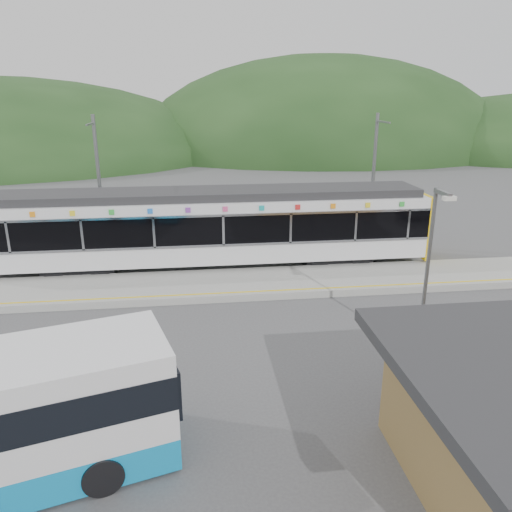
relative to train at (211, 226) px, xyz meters
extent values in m
plane|color=#4C4C4F|center=(1.65, -6.00, -2.06)|extent=(120.00, 120.00, 0.00)
ellipsoid|color=#1E3D19|center=(17.65, 48.00, -2.06)|extent=(52.00, 39.00, 26.00)
cube|color=#9E9E99|center=(1.65, -2.70, -1.91)|extent=(26.00, 3.20, 0.30)
cube|color=yellow|center=(1.65, -4.00, -1.76)|extent=(26.00, 0.10, 0.01)
cube|color=black|center=(-6.02, 0.00, -1.76)|extent=(3.20, 2.20, 0.56)
cube|color=black|center=(5.98, 0.00, -1.76)|extent=(3.20, 2.20, 0.56)
cube|color=silver|center=(-0.02, 0.00, -1.02)|extent=(20.00, 2.90, 0.92)
cube|color=black|center=(-0.02, 0.00, 0.16)|extent=(20.00, 2.96, 1.45)
cube|color=silver|center=(-0.02, -1.50, -0.51)|extent=(20.00, 0.05, 0.10)
cube|color=silver|center=(-0.02, -1.50, 0.84)|extent=(20.00, 0.05, 0.10)
cube|color=silver|center=(-0.02, 0.00, 1.11)|extent=(20.00, 2.90, 0.45)
cube|color=#2D2D30|center=(-0.02, 0.00, 1.52)|extent=(19.40, 2.50, 0.36)
cube|color=yellow|center=(10.10, 0.00, -0.16)|extent=(0.24, 2.92, 3.00)
cube|color=silver|center=(-8.52, -1.50, 0.16)|extent=(0.10, 0.05, 1.35)
cube|color=silver|center=(-5.52, -1.50, 0.16)|extent=(0.10, 0.05, 1.35)
cube|color=silver|center=(-2.52, -1.50, 0.16)|extent=(0.10, 0.05, 1.35)
cube|color=silver|center=(0.48, -1.50, 0.16)|extent=(0.10, 0.05, 1.35)
cube|color=silver|center=(3.48, -1.50, 0.16)|extent=(0.10, 0.05, 1.35)
cube|color=silver|center=(6.48, -1.50, 0.16)|extent=(0.10, 0.05, 1.35)
cube|color=silver|center=(8.98, -1.50, 0.16)|extent=(0.10, 0.05, 1.35)
cube|color=orange|center=(-7.42, -1.49, 1.12)|extent=(0.22, 0.04, 0.22)
cube|color=yellow|center=(-5.82, -1.49, 1.12)|extent=(0.22, 0.04, 0.22)
cube|color=green|center=(-4.22, -1.49, 1.12)|extent=(0.22, 0.04, 0.22)
cube|color=blue|center=(-2.62, -1.49, 1.12)|extent=(0.22, 0.04, 0.22)
cube|color=purple|center=(-1.02, -1.49, 1.12)|extent=(0.22, 0.04, 0.22)
cube|color=#E54C8C|center=(0.58, -1.49, 1.12)|extent=(0.22, 0.04, 0.22)
cube|color=#19A5A5|center=(2.18, -1.49, 1.12)|extent=(0.22, 0.04, 0.22)
cube|color=red|center=(3.78, -1.49, 1.12)|extent=(0.22, 0.04, 0.22)
cube|color=orange|center=(5.38, -1.49, 1.12)|extent=(0.22, 0.04, 0.22)
cube|color=yellow|center=(6.98, -1.49, 1.12)|extent=(0.22, 0.04, 0.22)
cube|color=green|center=(8.58, -1.49, 1.12)|extent=(0.22, 0.04, 0.22)
cylinder|color=slate|center=(-5.35, 2.60, 1.44)|extent=(0.18, 0.18, 7.00)
cube|color=slate|center=(-5.35, 1.80, 4.54)|extent=(0.08, 1.80, 0.08)
cylinder|color=slate|center=(8.65, 2.60, 1.44)|extent=(0.18, 0.18, 7.00)
cube|color=slate|center=(8.65, 1.80, 4.54)|extent=(0.08, 1.80, 0.08)
cylinder|color=black|center=(-3.14, -12.81, -1.63)|extent=(1.54, 2.69, 0.87)
cylinder|color=slate|center=(6.28, -9.00, 0.62)|extent=(0.12, 0.12, 5.36)
cube|color=slate|center=(6.28, -9.40, 3.21)|extent=(0.13, 0.89, 0.12)
cube|color=silver|center=(6.28, -9.80, 3.14)|extent=(0.35, 0.18, 0.12)
camera|label=1|loc=(-0.72, -22.61, 5.93)|focal=35.00mm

